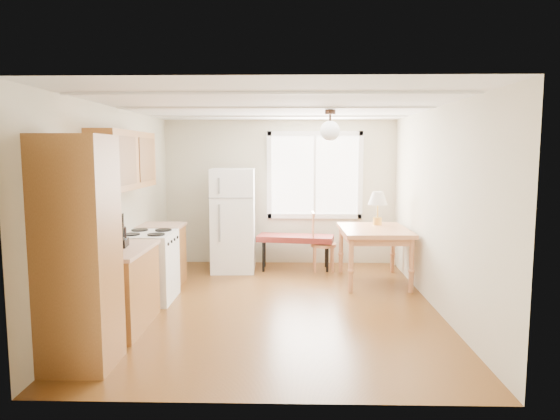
{
  "coord_description": "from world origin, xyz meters",
  "views": [
    {
      "loc": [
        0.21,
        -6.18,
        1.95
      ],
      "look_at": [
        0.04,
        0.67,
        1.15
      ],
      "focal_mm": 32.0,
      "sensor_mm": 36.0,
      "label": 1
    }
  ],
  "objects_px": {
    "dining_table": "(374,235)",
    "chair": "(318,238)",
    "bench": "(295,239)",
    "refrigerator": "(233,220)"
  },
  "relations": [
    {
      "from": "bench",
      "to": "chair",
      "type": "relative_size",
      "value": 1.35
    },
    {
      "from": "bench",
      "to": "dining_table",
      "type": "bearing_deg",
      "value": -24.3
    },
    {
      "from": "bench",
      "to": "chair",
      "type": "height_order",
      "value": "chair"
    },
    {
      "from": "refrigerator",
      "to": "chair",
      "type": "distance_m",
      "value": 1.42
    },
    {
      "from": "refrigerator",
      "to": "bench",
      "type": "height_order",
      "value": "refrigerator"
    },
    {
      "from": "dining_table",
      "to": "bench",
      "type": "bearing_deg",
      "value": 145.69
    },
    {
      "from": "refrigerator",
      "to": "dining_table",
      "type": "distance_m",
      "value": 2.29
    },
    {
      "from": "bench",
      "to": "dining_table",
      "type": "relative_size",
      "value": 0.98
    },
    {
      "from": "refrigerator",
      "to": "bench",
      "type": "distance_m",
      "value": 1.08
    },
    {
      "from": "dining_table",
      "to": "chair",
      "type": "xyz_separation_m",
      "value": [
        -0.8,
        0.68,
        -0.16
      ]
    }
  ]
}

